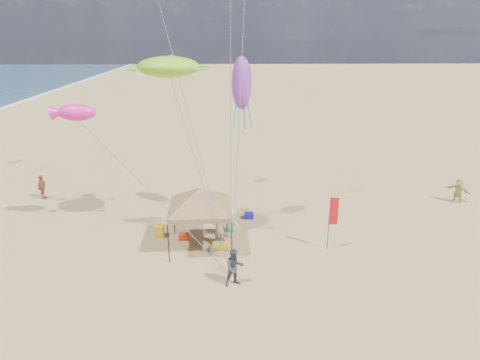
{
  "coord_description": "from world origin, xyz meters",
  "views": [
    {
      "loc": [
        -0.62,
        -16.64,
        11.03
      ],
      "look_at": [
        0.0,
        3.0,
        4.0
      ],
      "focal_mm": 31.03,
      "sensor_mm": 36.0,
      "label": 1
    }
  ],
  "objects_px": {
    "chair_green": "(230,226)",
    "person_far_a": "(42,187)",
    "canopy_tent": "(200,190)",
    "beach_cart": "(221,245)",
    "cooler_blue": "(249,216)",
    "feather_flag": "(333,214)",
    "person_near_a": "(219,228)",
    "cooler_red": "(184,237)",
    "chair_yellow": "(159,231)",
    "person_near_c": "(230,222)",
    "person_far_c": "(458,190)",
    "person_near_b": "(235,268)"
  },
  "relations": [
    {
      "from": "cooler_red",
      "to": "chair_green",
      "type": "bearing_deg",
      "value": 21.0
    },
    {
      "from": "beach_cart",
      "to": "person_near_a",
      "type": "relative_size",
      "value": 0.48
    },
    {
      "from": "canopy_tent",
      "to": "beach_cart",
      "type": "height_order",
      "value": "canopy_tent"
    },
    {
      "from": "person_near_a",
      "to": "person_far_c",
      "type": "relative_size",
      "value": 1.1
    },
    {
      "from": "canopy_tent",
      "to": "chair_yellow",
      "type": "xyz_separation_m",
      "value": [
        -2.46,
        1.22,
        -2.94
      ]
    },
    {
      "from": "feather_flag",
      "to": "person_near_b",
      "type": "distance_m",
      "value": 6.22
    },
    {
      "from": "feather_flag",
      "to": "person_far_c",
      "type": "distance_m",
      "value": 12.04
    },
    {
      "from": "canopy_tent",
      "to": "cooler_red",
      "type": "relative_size",
      "value": 11.86
    },
    {
      "from": "canopy_tent",
      "to": "chair_yellow",
      "type": "relative_size",
      "value": 9.15
    },
    {
      "from": "canopy_tent",
      "to": "beach_cart",
      "type": "bearing_deg",
      "value": -17.27
    },
    {
      "from": "chair_yellow",
      "to": "person_near_a",
      "type": "relative_size",
      "value": 0.38
    },
    {
      "from": "chair_green",
      "to": "person_far_a",
      "type": "relative_size",
      "value": 0.4
    },
    {
      "from": "cooler_red",
      "to": "person_far_c",
      "type": "bearing_deg",
      "value": 15.12
    },
    {
      "from": "cooler_red",
      "to": "person_far_c",
      "type": "xyz_separation_m",
      "value": [
        18.21,
        4.92,
        0.66
      ]
    },
    {
      "from": "chair_yellow",
      "to": "person_far_a",
      "type": "distance_m",
      "value": 10.84
    },
    {
      "from": "person_near_c",
      "to": "person_far_c",
      "type": "height_order",
      "value": "person_near_c"
    },
    {
      "from": "person_near_a",
      "to": "beach_cart",
      "type": "bearing_deg",
      "value": 95.12
    },
    {
      "from": "cooler_blue",
      "to": "person_near_b",
      "type": "height_order",
      "value": "person_near_b"
    },
    {
      "from": "canopy_tent",
      "to": "person_far_a",
      "type": "relative_size",
      "value": 3.69
    },
    {
      "from": "beach_cart",
      "to": "person_near_c",
      "type": "xyz_separation_m",
      "value": [
        0.51,
        1.36,
        0.7
      ]
    },
    {
      "from": "beach_cart",
      "to": "person_far_a",
      "type": "distance_m",
      "value": 14.64
    },
    {
      "from": "feather_flag",
      "to": "person_near_c",
      "type": "distance_m",
      "value": 5.71
    },
    {
      "from": "person_near_b",
      "to": "person_near_a",
      "type": "bearing_deg",
      "value": 83.62
    },
    {
      "from": "chair_green",
      "to": "person_near_b",
      "type": "bearing_deg",
      "value": -88.17
    },
    {
      "from": "beach_cart",
      "to": "person_far_a",
      "type": "height_order",
      "value": "person_far_a"
    },
    {
      "from": "canopy_tent",
      "to": "beach_cart",
      "type": "xyz_separation_m",
      "value": [
        1.05,
        -0.33,
        -3.09
      ]
    },
    {
      "from": "cooler_red",
      "to": "chair_green",
      "type": "distance_m",
      "value": 2.77
    },
    {
      "from": "person_near_c",
      "to": "person_far_a",
      "type": "height_order",
      "value": "person_near_c"
    },
    {
      "from": "chair_yellow",
      "to": "cooler_red",
      "type": "bearing_deg",
      "value": -17.12
    },
    {
      "from": "canopy_tent",
      "to": "feather_flag",
      "type": "bearing_deg",
      "value": -4.31
    },
    {
      "from": "cooler_blue",
      "to": "person_far_a",
      "type": "bearing_deg",
      "value": 165.33
    },
    {
      "from": "cooler_blue",
      "to": "chair_green",
      "type": "distance_m",
      "value": 2.12
    },
    {
      "from": "person_near_a",
      "to": "person_near_b",
      "type": "xyz_separation_m",
      "value": [
        0.77,
        -4.01,
        -0.02
      ]
    },
    {
      "from": "feather_flag",
      "to": "person_near_b",
      "type": "bearing_deg",
      "value": -148.33
    },
    {
      "from": "cooler_blue",
      "to": "feather_flag",
      "type": "bearing_deg",
      "value": -43.93
    },
    {
      "from": "feather_flag",
      "to": "person_near_a",
      "type": "height_order",
      "value": "feather_flag"
    },
    {
      "from": "chair_green",
      "to": "chair_yellow",
      "type": "relative_size",
      "value": 1.0
    },
    {
      "from": "person_far_c",
      "to": "canopy_tent",
      "type": "bearing_deg",
      "value": -112.34
    },
    {
      "from": "feather_flag",
      "to": "person_near_c",
      "type": "bearing_deg",
      "value": 163.85
    },
    {
      "from": "person_near_a",
      "to": "person_near_c",
      "type": "height_order",
      "value": "person_near_a"
    },
    {
      "from": "cooler_blue",
      "to": "person_near_a",
      "type": "xyz_separation_m",
      "value": [
        -1.81,
        -3.23,
        0.74
      ]
    },
    {
      "from": "feather_flag",
      "to": "person_far_a",
      "type": "height_order",
      "value": "feather_flag"
    },
    {
      "from": "cooler_red",
      "to": "person_near_a",
      "type": "xyz_separation_m",
      "value": [
        1.98,
        -0.51,
        0.74
      ]
    },
    {
      "from": "beach_cart",
      "to": "person_far_c",
      "type": "bearing_deg",
      "value": 20.48
    },
    {
      "from": "person_near_c",
      "to": "cooler_blue",
      "type": "bearing_deg",
      "value": -96.29
    },
    {
      "from": "chair_green",
      "to": "person_near_a",
      "type": "xyz_separation_m",
      "value": [
        -0.6,
        -1.5,
        0.58
      ]
    },
    {
      "from": "chair_yellow",
      "to": "person_near_a",
      "type": "distance_m",
      "value": 3.6
    },
    {
      "from": "feather_flag",
      "to": "person_near_c",
      "type": "relative_size",
      "value": 1.68
    },
    {
      "from": "feather_flag",
      "to": "person_far_a",
      "type": "distance_m",
      "value": 20.01
    },
    {
      "from": "cooler_red",
      "to": "chair_yellow",
      "type": "relative_size",
      "value": 0.77
    }
  ]
}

